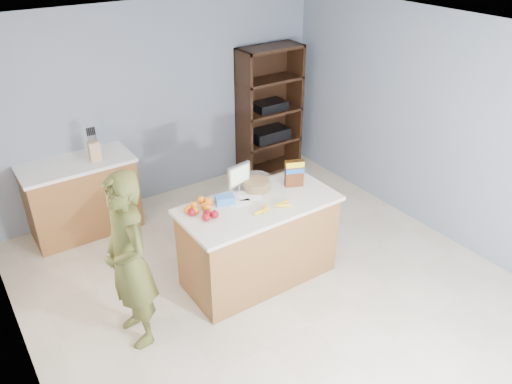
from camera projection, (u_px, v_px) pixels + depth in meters
floor at (275, 292)px, 5.04m from camera, size 4.50×5.00×0.02m
walls at (279, 142)px, 4.23m from camera, size 4.52×5.02×2.51m
counter_peninsula at (259, 244)px, 5.05m from camera, size 1.56×0.76×0.90m
back_cabinet at (82, 197)px, 5.82m from camera, size 1.24×0.62×0.90m
shelving_unit at (267, 113)px, 7.06m from camera, size 0.90×0.40×1.80m
person at (129, 262)px, 4.14m from camera, size 0.43×0.62×1.64m
knife_block at (94, 150)px, 5.59m from camera, size 0.12×0.10×0.31m
envelopes at (246, 200)px, 4.85m from camera, size 0.38×0.21×0.00m
bananas at (273, 207)px, 4.71m from camera, size 0.43×0.19×0.04m
apples at (205, 214)px, 4.56m from camera, size 0.23×0.23×0.08m
oranges at (200, 206)px, 4.69m from camera, size 0.31×0.24×0.08m
blue_carton at (225, 200)px, 4.79m from camera, size 0.21×0.17×0.08m
salad_bowl at (257, 184)px, 5.03m from camera, size 0.30×0.30×0.13m
tv at (239, 176)px, 4.96m from camera, size 0.28×0.12×0.28m
cereal_box at (294, 172)px, 5.03m from camera, size 0.20×0.14×0.28m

